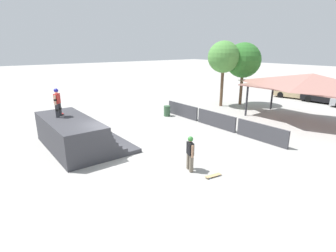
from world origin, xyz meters
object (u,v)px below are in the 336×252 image
Objects in this scene: skateboard_on_deck at (60,113)px; parked_car_tan at (296,93)px; parked_car_black at (324,97)px; tree_far_back at (243,60)px; skater_on_deck at (57,101)px; skateboard_on_ground at (213,176)px; tree_beside_pavilion at (224,57)px; trash_bin at (167,111)px; bystander_walking at (190,151)px.

skateboard_on_deck reaches higher than parked_car_tan.
skateboard_on_deck reaches higher than parked_car_black.
parked_car_black is at bearing 56.75° from tree_far_back.
skater_on_deck is 1.95× the size of skateboard_on_ground.
skateboard_on_ground is 21.83m from parked_car_tan.
tree_beside_pavilion is 11.43m from parked_car_black.
trash_bin is (-1.69, 8.80, -2.19)m from skater_on_deck.
tree_far_back is at bearing -39.72° from bystander_walking.
tree_far_back reaches higher than skateboard_on_deck.
skateboard_on_deck reaches higher than skateboard_on_ground.
trash_bin is (-8.46, 5.14, -0.54)m from bystander_walking.
skater_on_deck is at bearing -101.35° from parked_car_tan.
skateboard_on_deck is at bearing 45.59° from bystander_walking.
skateboard_on_deck is 0.50× the size of bystander_walking.
bystander_walking is 16.00m from tree_far_back.
parked_car_black is (5.46, 15.71, 0.18)m from trash_bin.
parked_car_tan is at bearing 88.58° from skateboard_on_deck.
parked_car_tan reaches higher than skateboard_on_ground.
skateboard_on_ground is 10.69m from trash_bin.
bystander_walking is 21.07m from parked_car_black.
trash_bin is at bearing 98.97° from skateboard_on_deck.
tree_far_back is at bearing 92.95° from skateboard_on_deck.
parked_car_tan is (-6.02, 20.99, -0.36)m from bystander_walking.
skateboard_on_ground is 0.13× the size of tree_beside_pavilion.
trash_bin is at bearing -94.91° from tree_far_back.
parked_car_tan is at bearing 126.26° from skater_on_deck.
parked_car_black reaches higher than trash_bin.
parked_car_tan is 1.11× the size of parked_car_black.
parked_car_black is (4.38, 24.27, -1.16)m from skateboard_on_deck.
skateboard_on_deck is at bearing -82.80° from trash_bin.
skateboard_on_deck is 0.14× the size of tree_beside_pavilion.
skateboard_on_deck is at bearing -163.58° from skater_on_deck.
skater_on_deck is 0.37× the size of parked_car_black.
skateboard_on_deck is at bearing -86.16° from tree_beside_pavilion.
parked_car_tan is (2.36, 9.43, -3.91)m from tree_beside_pavilion.
skater_on_deck is 0.27× the size of tree_far_back.
skateboard_on_ground is at bearing 25.83° from skateboard_on_deck.
skateboard_on_ground is at bearing -141.02° from bystander_walking.
bystander_walking is at bearing -54.05° from tree_beside_pavilion.
skater_on_deck is at bearing -19.83° from skateboard_on_deck.
skateboard_on_ground is (8.47, 3.78, -1.71)m from skateboard_on_deck.
bystander_walking is at bearing -83.59° from parked_car_tan.
bystander_walking is 2.03× the size of skateboard_on_ground.
tree_far_back reaches higher than bystander_walking.
tree_far_back is 1.25× the size of parked_car_tan.
skater_on_deck reaches higher than skateboard_on_ground.
parked_car_black is at bearing 70.82° from trash_bin.
parked_car_black is at bearing 81.53° from skateboard_on_deck.
trash_bin is 16.04m from parked_car_tan.
skateboard_on_ground is 16.46m from tree_far_back.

